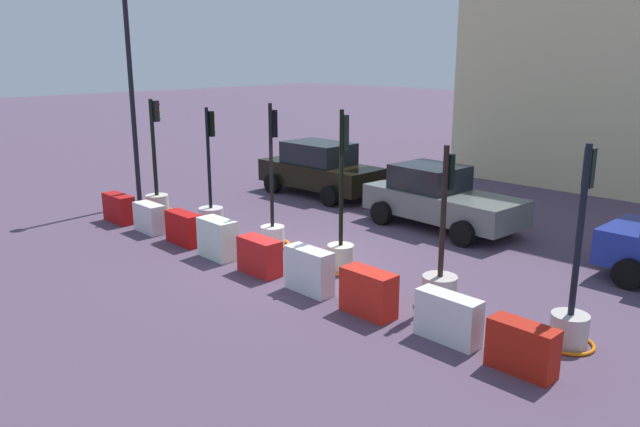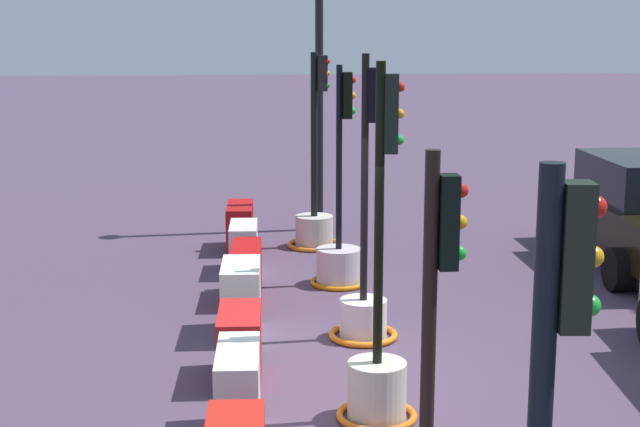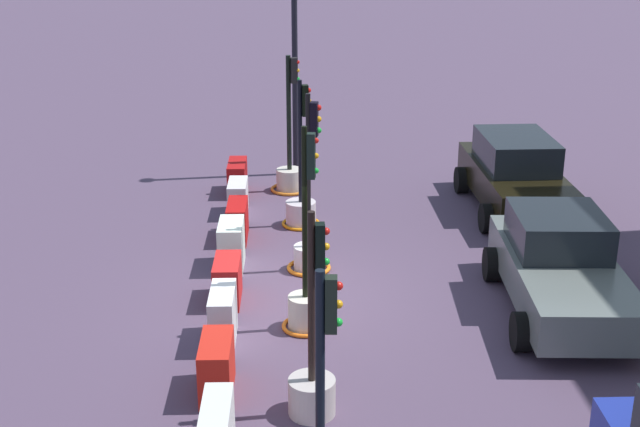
# 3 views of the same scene
# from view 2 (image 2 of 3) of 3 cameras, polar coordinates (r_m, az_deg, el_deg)

# --- Properties ---
(ground_plane) EXTENTS (120.00, 120.00, 0.00)m
(ground_plane) POSITION_cam_2_polar(r_m,az_deg,el_deg) (10.42, 1.56, -9.96)
(ground_plane) COLOR #513E55
(traffic_light_0) EXTENTS (0.94, 0.94, 3.32)m
(traffic_light_0) POSITION_cam_2_polar(r_m,az_deg,el_deg) (16.19, -0.33, -0.22)
(traffic_light_0) COLOR beige
(traffic_light_0) RESTS_ON ground_plane
(traffic_light_1) EXTENTS (0.84, 0.84, 3.22)m
(traffic_light_1) POSITION_cam_2_polar(r_m,az_deg,el_deg) (13.88, 1.16, -2.41)
(traffic_light_1) COLOR beige
(traffic_light_1) RESTS_ON ground_plane
(traffic_light_2) EXTENTS (0.85, 0.85, 3.45)m
(traffic_light_2) POSITION_cam_2_polar(r_m,az_deg,el_deg) (11.55, 2.69, -4.88)
(traffic_light_2) COLOR silver
(traffic_light_2) RESTS_ON ground_plane
(traffic_light_3) EXTENTS (0.80, 0.80, 3.47)m
(traffic_light_3) POSITION_cam_2_polar(r_m,az_deg,el_deg) (9.27, 3.51, -9.13)
(traffic_light_3) COLOR beige
(traffic_light_3) RESTS_ON ground_plane
(construction_barrier_0) EXTENTS (1.14, 0.46, 0.78)m
(construction_barrier_0) POSITION_cam_2_polar(r_m,az_deg,el_deg) (16.07, -4.85, -0.83)
(construction_barrier_0) COLOR #B21212
(construction_barrier_0) RESTS_ON ground_plane
(construction_barrier_1) EXTENTS (1.00, 0.45, 0.76)m
(construction_barrier_1) POSITION_cam_2_polar(r_m,az_deg,el_deg) (14.61, -4.63, -2.12)
(construction_barrier_1) COLOR silver
(construction_barrier_1) RESTS_ON ground_plane
(construction_barrier_2) EXTENTS (1.11, 0.44, 0.79)m
(construction_barrier_2) POSITION_cam_2_polar(r_m,az_deg,el_deg) (13.12, -4.46, -3.63)
(construction_barrier_2) COLOR red
(construction_barrier_2) RESTS_ON ground_plane
(construction_barrier_3) EXTENTS (1.00, 0.50, 0.91)m
(construction_barrier_3) POSITION_cam_2_polar(r_m,az_deg,el_deg) (11.69, -4.79, -5.22)
(construction_barrier_3) COLOR white
(construction_barrier_3) RESTS_ON ground_plane
(construction_barrier_4) EXTENTS (1.03, 0.49, 0.78)m
(construction_barrier_4) POSITION_cam_2_polar(r_m,az_deg,el_deg) (10.28, -4.87, -7.99)
(construction_barrier_4) COLOR red
(construction_barrier_4) RESTS_ON ground_plane
(construction_barrier_5) EXTENTS (1.06, 0.42, 0.89)m
(construction_barrier_5) POSITION_cam_2_polar(r_m,az_deg,el_deg) (8.86, -4.96, -10.91)
(construction_barrier_5) COLOR white
(construction_barrier_5) RESTS_ON ground_plane
(street_lamp_post) EXTENTS (0.36, 0.36, 6.54)m
(street_lamp_post) POSITION_cam_2_polar(r_m,az_deg,el_deg) (17.22, -0.05, 11.95)
(street_lamp_post) COLOR black
(street_lamp_post) RESTS_ON ground_plane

